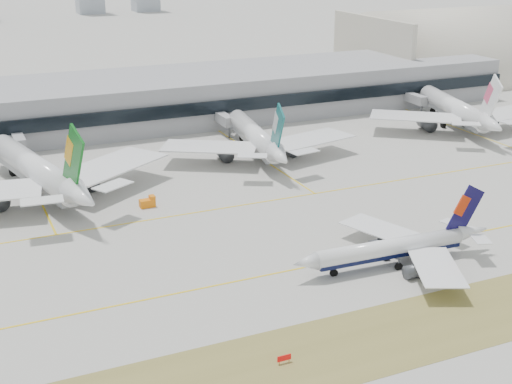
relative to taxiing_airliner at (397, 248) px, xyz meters
name	(u,v)px	position (x,y,z in m)	size (l,w,h in m)	color
ground	(264,263)	(-22.51, 10.76, -3.42)	(3000.00, 3000.00, 0.00)	#98968E
taxiing_airliner	(397,248)	(0.00, 0.00, 0.00)	(42.24, 36.71, 14.19)	white
widebody_eva	(38,172)	(-56.14, 65.85, 2.73)	(63.42, 63.07, 23.14)	white
widebody_cathay	(257,138)	(4.48, 74.58, 1.92)	(55.81, 55.14, 20.11)	white
widebody_china_air	(457,110)	(76.10, 76.90, 2.39)	(59.36, 59.28, 21.88)	white
terminal	(117,102)	(-22.51, 125.60, 4.08)	(280.00, 43.10, 15.00)	gray
hangar	(456,77)	(132.05, 145.76, -3.29)	(91.00, 60.00, 60.00)	beige
hold_sign_left	(284,358)	(-34.10, -21.24, -2.54)	(2.20, 0.15, 1.35)	red
gse_b	(148,202)	(-34.54, 48.70, -2.37)	(3.55, 2.00, 2.60)	orange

